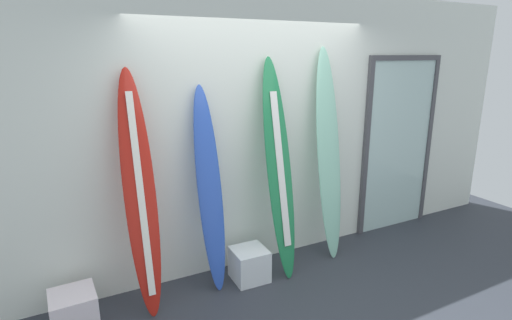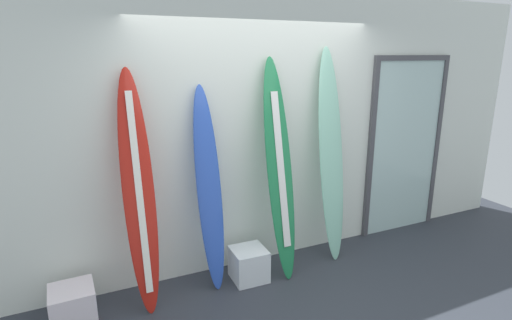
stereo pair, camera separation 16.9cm
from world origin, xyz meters
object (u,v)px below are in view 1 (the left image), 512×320
object	(u,v)px
surfboard_crimson	(140,195)
display_block_center	(74,311)
surfboard_cobalt	(210,190)
display_block_left	(249,264)
surfboard_seafoam	(329,157)
glass_door	(398,142)
surfboard_emerald	(279,169)

from	to	relation	value
surfboard_crimson	display_block_center	size ratio (longest dim) A/B	5.76
surfboard_crimson	surfboard_cobalt	size ratio (longest dim) A/B	1.09
surfboard_crimson	surfboard_cobalt	xyz separation A→B (m)	(0.64, 0.06, -0.08)
display_block_left	display_block_center	size ratio (longest dim) A/B	0.94
surfboard_crimson	surfboard_seafoam	size ratio (longest dim) A/B	0.92
glass_door	display_block_center	bearing A→B (deg)	-175.35
surfboard_crimson	surfboard_emerald	xyz separation A→B (m)	(1.35, -0.00, 0.04)
surfboard_crimson	glass_door	distance (m)	3.25
surfboard_emerald	display_block_left	distance (m)	0.99
surfboard_seafoam	glass_door	world-z (taller)	surfboard_seafoam
surfboard_emerald	display_block_center	size ratio (longest dim) A/B	5.98
surfboard_cobalt	surfboard_seafoam	distance (m)	1.37
display_block_left	glass_door	world-z (taller)	glass_door
surfboard_seafoam	display_block_center	xyz separation A→B (m)	(-2.61, -0.11, -0.96)
surfboard_cobalt	display_block_left	distance (m)	0.88
surfboard_cobalt	display_block_center	xyz separation A→B (m)	(-1.25, -0.11, -0.80)
surfboard_seafoam	glass_door	distance (m)	1.25
surfboard_emerald	surfboard_seafoam	distance (m)	0.66
surfboard_cobalt	surfboard_crimson	bearing A→B (deg)	-174.39
surfboard_cobalt	surfboard_emerald	distance (m)	0.72
display_block_center	glass_door	bearing A→B (deg)	4.65
surfboard_seafoam	glass_door	size ratio (longest dim) A/B	1.04
surfboard_seafoam	surfboard_crimson	bearing A→B (deg)	-178.16
surfboard_crimson	surfboard_emerald	world-z (taller)	surfboard_emerald
surfboard_emerald	glass_door	world-z (taller)	same
surfboard_emerald	display_block_center	world-z (taller)	surfboard_emerald
surfboard_emerald	display_block_left	xyz separation A→B (m)	(-0.35, -0.04, -0.92)
glass_door	surfboard_crimson	bearing A→B (deg)	-175.33
surfboard_seafoam	surfboard_emerald	bearing A→B (deg)	-174.12
surfboard_cobalt	surfboard_emerald	bearing A→B (deg)	-5.36
surfboard_crimson	display_block_left	world-z (taller)	surfboard_crimson
display_block_left	glass_door	distance (m)	2.46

